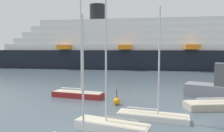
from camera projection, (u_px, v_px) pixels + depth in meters
sailboat_0 at (153, 114)px, 15.32m from camera, size 5.31×1.97×8.25m
sailboat_1 at (78, 93)px, 22.32m from camera, size 5.77×2.14×10.96m
sailboat_4 at (111, 124)px, 13.16m from camera, size 4.99×2.27×8.52m
channel_buoy_0 at (117, 101)px, 19.37m from camera, size 0.67×0.67×1.47m
cruise_ship at (156, 48)px, 55.04m from camera, size 88.79×16.32×17.24m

